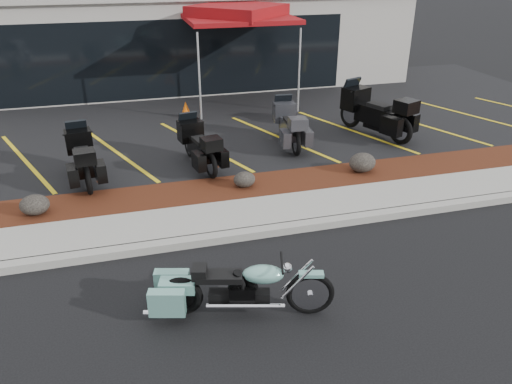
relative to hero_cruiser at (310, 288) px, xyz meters
name	(u,v)px	position (x,y,z in m)	size (l,w,h in m)	color
ground	(258,264)	(-0.38, 1.46, -0.47)	(90.00, 90.00, 0.00)	black
curb	(245,234)	(-0.38, 2.36, -0.39)	(24.00, 0.25, 0.15)	gray
sidewalk	(236,217)	(-0.38, 3.06, -0.39)	(24.00, 1.20, 0.15)	gray
mulch_bed	(224,191)	(-0.38, 4.26, -0.39)	(24.00, 1.20, 0.16)	#39190D
upper_lot	(188,119)	(-0.38, 9.66, -0.39)	(26.00, 9.60, 0.15)	black
dealership_building	(163,28)	(-0.38, 15.92, 1.54)	(18.00, 8.16, 4.00)	#A8A498
boulder_left	(35,205)	(-4.20, 4.06, -0.11)	(0.57, 0.47, 0.40)	black
boulder_mid	(244,179)	(0.07, 4.20, -0.14)	(0.48, 0.40, 0.34)	black
boulder_right	(362,163)	(2.94, 4.29, -0.08)	(0.64, 0.53, 0.45)	black
hero_cruiser	(310,288)	(0.00, 0.00, 0.00)	(2.65, 0.67, 0.93)	#6FAD9F
touring_black_front	(79,145)	(-3.40, 6.23, 0.28)	(2.06, 0.79, 1.20)	black
touring_black_mid	(189,135)	(-0.81, 6.31, 0.27)	(2.01, 0.77, 1.17)	black
touring_grey	(283,116)	(1.92, 7.16, 0.28)	(2.06, 0.79, 1.20)	#2E2E33
touring_black_rear	(351,103)	(4.08, 7.42, 0.41)	(2.50, 0.95, 1.45)	black
traffic_cone	(186,109)	(-0.43, 9.66, -0.07)	(0.35, 0.35, 0.49)	#DD5707
popup_canopy	(238,14)	(1.57, 10.90, 2.54)	(4.12, 4.12, 3.15)	silver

